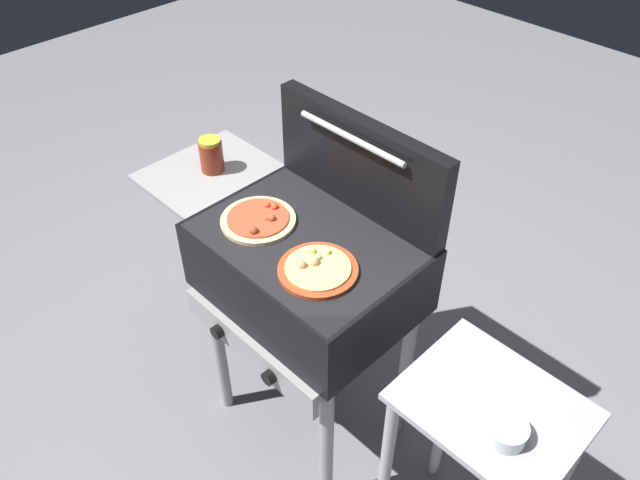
# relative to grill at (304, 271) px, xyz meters

# --- Properties ---
(ground_plane) EXTENTS (8.00, 8.00, 0.00)m
(ground_plane) POSITION_rel_grill_xyz_m (0.01, 0.00, -0.76)
(ground_plane) COLOR gray
(grill) EXTENTS (0.96, 0.53, 0.90)m
(grill) POSITION_rel_grill_xyz_m (0.00, 0.00, 0.00)
(grill) COLOR black
(grill) RESTS_ON ground_plane
(grill_lid_open) EXTENTS (0.63, 0.08, 0.30)m
(grill_lid_open) POSITION_rel_grill_xyz_m (0.01, 0.22, 0.30)
(grill_lid_open) COLOR black
(grill_lid_open) RESTS_ON grill
(pizza_pepperoni) EXTENTS (0.23, 0.23, 0.04)m
(pizza_pepperoni) POSITION_rel_grill_xyz_m (-0.14, -0.05, 0.15)
(pizza_pepperoni) COLOR beige
(pizza_pepperoni) RESTS_ON grill
(pizza_cheese) EXTENTS (0.22, 0.22, 0.04)m
(pizza_cheese) POSITION_rel_grill_xyz_m (0.13, -0.08, 0.15)
(pizza_cheese) COLOR #C64723
(pizza_cheese) RESTS_ON grill
(sauce_jar) EXTENTS (0.08, 0.08, 0.12)m
(sauce_jar) POSITION_rel_grill_xyz_m (-0.45, 0.02, 0.20)
(sauce_jar) COLOR maroon
(sauce_jar) RESTS_ON grill
(prep_table) EXTENTS (0.44, 0.36, 0.76)m
(prep_table) POSITION_rel_grill_xyz_m (0.67, 0.00, -0.22)
(prep_table) COLOR #B2B2B7
(prep_table) RESTS_ON ground_plane
(topping_bowl_near) EXTENTS (0.10, 0.10, 0.04)m
(topping_bowl_near) POSITION_rel_grill_xyz_m (0.74, -0.05, 0.02)
(topping_bowl_near) COLOR silver
(topping_bowl_near) RESTS_ON prep_table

